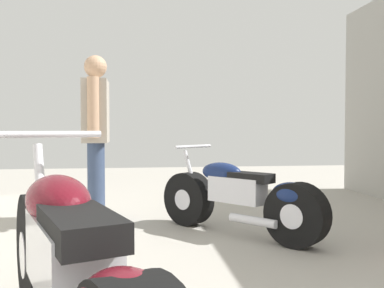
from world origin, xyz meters
name	(u,v)px	position (x,y,z in m)	size (l,w,h in m)	color
ground_plane	(232,265)	(0.00, 3.24, 0.00)	(15.56, 15.56, 0.00)	#A8A399
motorcycle_maroon_cruiser	(72,281)	(-0.93, 1.89, 0.42)	(0.98, 2.02, 0.98)	black
motorcycle_black_naked	(240,199)	(0.26, 4.06, 0.34)	(1.29, 1.47, 0.83)	black
mechanic_in_blue	(96,129)	(-1.11, 4.77, 0.99)	(0.26, 0.70, 1.76)	#384766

